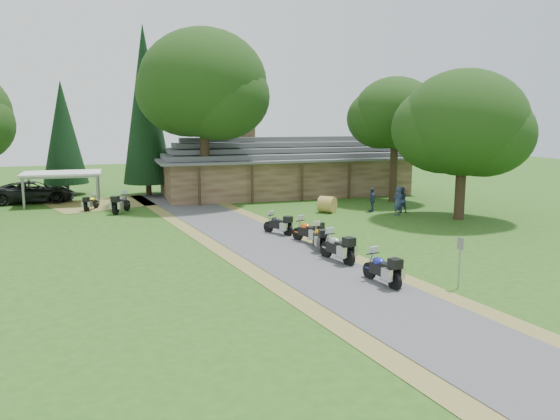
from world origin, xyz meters
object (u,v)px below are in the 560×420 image
object	(u,v)px
motorcycle_row_d	(308,230)
carport	(63,188)
motorcycle_row_a	(382,267)
motorcycle_row_b	(337,246)
car_dark_suv	(33,187)
motorcycle_carport_a	(91,202)
motorcycle_carport_b	(121,202)
motorcycle_row_e	(278,223)
lodge	(284,165)
hay_bale	(327,204)
motorcycle_row_c	(319,237)

from	to	relation	value
motorcycle_row_d	carport	bearing A→B (deg)	13.45
motorcycle_row_a	motorcycle_row_d	size ratio (longest dim) A/B	1.01
carport	motorcycle_row_b	bearing A→B (deg)	-58.80
car_dark_suv	motorcycle_carport_a	world-z (taller)	car_dark_suv
motorcycle_carport_b	motorcycle_row_b	bearing A→B (deg)	-122.90
motorcycle_row_b	motorcycle_row_e	world-z (taller)	motorcycle_row_b
motorcycle_row_d	motorcycle_row_e	xyz separation A→B (m)	(-0.82, 2.54, -0.06)
motorcycle_row_a	motorcycle_row_d	bearing A→B (deg)	-7.81
lodge	carport	size ratio (longest dim) A/B	3.84
lodge	carport	distance (m)	17.65
car_dark_suv	lodge	bearing A→B (deg)	-93.95
lodge	hay_bale	size ratio (longest dim) A/B	19.05
motorcycle_carport_a	hay_bale	xyz separation A→B (m)	(15.41, -6.04, -0.01)
motorcycle_row_a	motorcycle_carport_a	size ratio (longest dim) A/B	1.21
carport	car_dark_suv	xyz separation A→B (m)	(-2.20, 1.52, 0.02)
motorcycle_row_e	motorcycle_carport_b	size ratio (longest dim) A/B	0.87
lodge	hay_bale	distance (m)	10.11
motorcycle_row_b	hay_bale	bearing A→B (deg)	-34.60
carport	hay_bale	xyz separation A→B (m)	(17.45, -9.43, -0.65)
motorcycle_row_b	hay_bale	distance (m)	12.95
carport	hay_bale	bearing A→B (deg)	-28.07
carport	motorcycle_row_e	distance (m)	19.41
motorcycle_row_a	motorcycle_row_c	world-z (taller)	motorcycle_row_a
motorcycle_row_e	car_dark_suv	bearing A→B (deg)	8.87
motorcycle_row_c	hay_bale	size ratio (longest dim) A/B	1.71
lodge	hay_bale	world-z (taller)	lodge
motorcycle_row_b	motorcycle_carport_b	world-z (taller)	motorcycle_carport_b
hay_bale	lodge	bearing A→B (deg)	89.16
carport	motorcycle_row_a	world-z (taller)	carport
carport	car_dark_suv	bearing A→B (deg)	145.68
motorcycle_row_c	carport	bearing A→B (deg)	41.04
motorcycle_row_c	hay_bale	distance (m)	10.79
motorcycle_carport_b	lodge	bearing A→B (deg)	-38.46
motorcycle_carport_a	hay_bale	size ratio (longest dim) A/B	1.48
motorcycle_carport_a	hay_bale	bearing A→B (deg)	-83.01
motorcycle_row_c	motorcycle_row_d	distance (m)	1.54
car_dark_suv	motorcycle_row_d	xyz separation A→B (m)	(15.13, -19.21, -0.55)
motorcycle_row_d	hay_bale	bearing A→B (deg)	-51.36
lodge	motorcycle_row_e	distance (m)	16.69
motorcycle_row_c	hay_bale	bearing A→B (deg)	-17.59
motorcycle_row_a	motorcycle_carport_a	distance (m)	24.50
lodge	motorcycle_carport_a	bearing A→B (deg)	-165.97
motorcycle_carport_a	hay_bale	world-z (taller)	motorcycle_carport_a
motorcycle_row_a	motorcycle_row_c	distance (m)	5.99
car_dark_suv	motorcycle_row_c	world-z (taller)	car_dark_suv
car_dark_suv	hay_bale	bearing A→B (deg)	-120.12
car_dark_suv	motorcycle_row_b	size ratio (longest dim) A/B	3.06
motorcycle_row_b	motorcycle_row_c	bearing A→B (deg)	-15.33
motorcycle_row_c	motorcycle_row_e	world-z (taller)	motorcycle_row_c
motorcycle_row_c	motorcycle_carport_a	distance (m)	19.23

